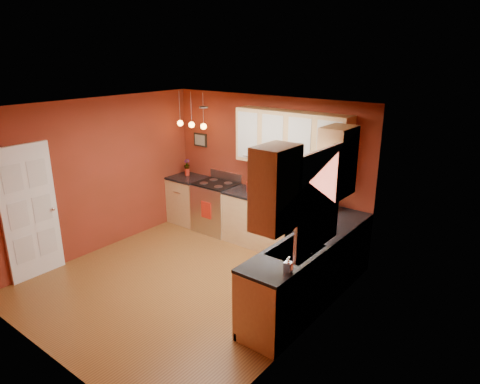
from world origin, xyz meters
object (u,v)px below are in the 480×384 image
Objects in this scene: sink at (296,252)px; red_canister at (250,187)px; soap_pump at (288,265)px; gas_range at (216,207)px; coffee_maker at (331,203)px.

sink is 3.97× the size of red_canister.
soap_pump is (0.23, -0.55, 0.12)m from sink.
sink reaches higher than gas_range.
red_canister is (-1.85, 1.51, 0.11)m from sink.
soap_pump is at bearing -35.73° from gas_range.
sink is 2.67× the size of coffee_maker.
soap_pump is (2.07, -2.06, 0.00)m from red_canister.
sink is at bearing -39.35° from red_canister.
coffee_maker is (1.55, 0.04, 0.03)m from red_canister.
coffee_maker is at bearing 104.08° from soap_pump.
red_canister is at bearing 140.65° from sink.
gas_range is 3.55m from soap_pump.
gas_range is at bearing 150.22° from sink.
soap_pump is at bearing -79.43° from coffee_maker.
sink is at bearing -29.78° from gas_range.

